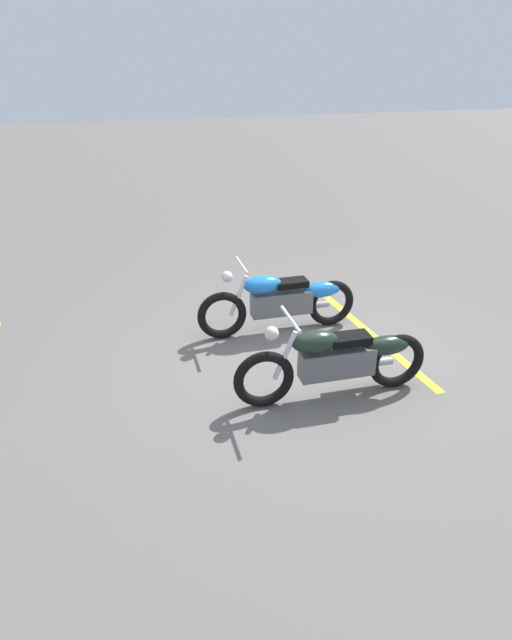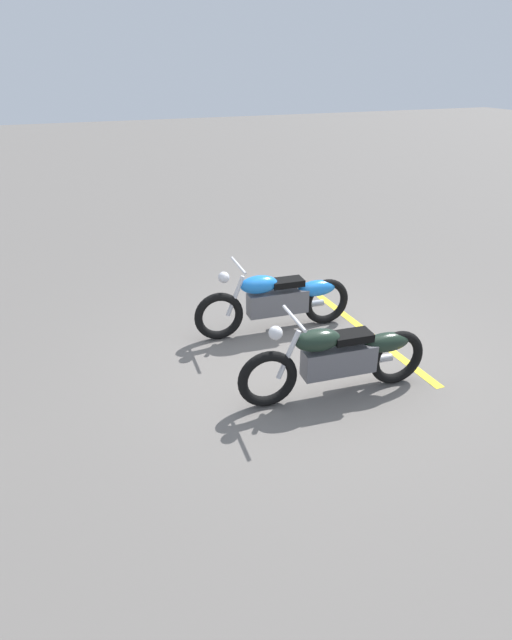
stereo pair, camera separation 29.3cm
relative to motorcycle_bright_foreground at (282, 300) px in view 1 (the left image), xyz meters
name	(u,v)px [view 1 (the left image)]	position (x,y,z in m)	size (l,w,h in m)	color
ground_plane	(312,358)	(-0.11, 0.84, -0.46)	(60.00, 60.00, 0.00)	#66605B
motorcycle_bright_foreground	(282,300)	(0.00, 0.00, 0.00)	(2.23, 0.62, 1.04)	black
motorcycle_dark_foreground	(338,359)	(-0.01, 1.69, 0.00)	(2.23, 0.62, 1.04)	black
parking_stripe_near	(369,332)	(-1.13, 0.45, -0.46)	(3.20, 0.12, 0.01)	yellow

